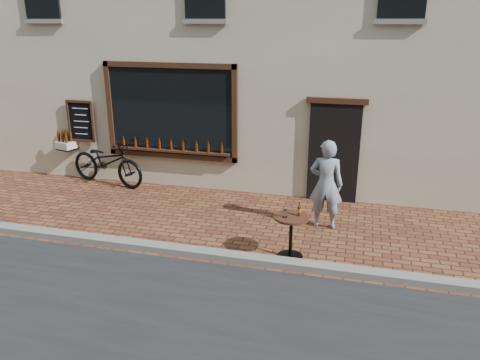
# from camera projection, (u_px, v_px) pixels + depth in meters

# --- Properties ---
(ground) EXTENTS (90.00, 90.00, 0.00)m
(ground) POSITION_uv_depth(u_px,v_px,m) (202.00, 262.00, 7.91)
(ground) COLOR #51281A
(ground) RESTS_ON ground
(kerb) EXTENTS (90.00, 0.25, 0.12)m
(kerb) POSITION_uv_depth(u_px,v_px,m) (205.00, 253.00, 8.07)
(kerb) COLOR slate
(kerb) RESTS_ON ground
(cargo_bicycle) EXTENTS (2.59, 1.24, 1.22)m
(cargo_bicycle) POSITION_uv_depth(u_px,v_px,m) (106.00, 161.00, 11.51)
(cargo_bicycle) COLOR black
(cargo_bicycle) RESTS_ON ground
(bistro_table) EXTENTS (0.60, 0.60, 1.03)m
(bistro_table) POSITION_uv_depth(u_px,v_px,m) (291.00, 228.00, 7.90)
(bistro_table) COLOR black
(bistro_table) RESTS_ON ground
(pedestrian) EXTENTS (0.65, 0.43, 1.76)m
(pedestrian) POSITION_uv_depth(u_px,v_px,m) (326.00, 184.00, 9.00)
(pedestrian) COLOR gray
(pedestrian) RESTS_ON ground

